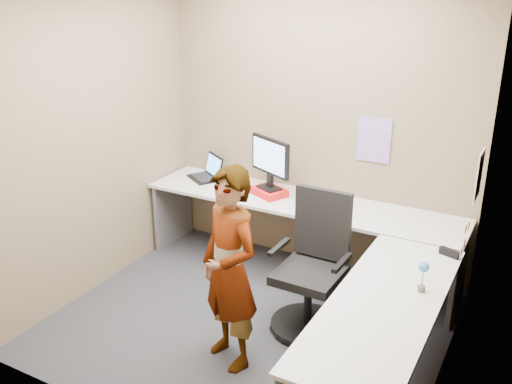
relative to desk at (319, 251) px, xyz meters
The scene contains 20 objects.
ground 0.83m from the desk, 138.54° to the right, with size 3.00×3.00×0.00m, color black.
wall_back 1.27m from the desk, 115.54° to the left, with size 3.00×3.00×0.00m, color brown.
wall_right 1.36m from the desk, 19.95° to the right, with size 2.70×2.70×0.00m, color brown.
wall_left 2.12m from the desk, 168.73° to the right, with size 2.70×2.70×0.00m, color brown.
desk is the anchor object (origin of this frame).
paper_ream 0.97m from the desk, 142.13° to the left, with size 0.31×0.23×0.06m, color red.
monitor 1.08m from the desk, 141.31° to the left, with size 0.47×0.25×0.48m.
laptop 1.67m from the desk, 154.91° to the left, with size 0.42×0.40×0.23m.
trackball_mouse 0.97m from the desk, 143.53° to the left, with size 0.12×0.08×0.07m.
origami 0.54m from the desk, 122.06° to the left, with size 0.10×0.10×0.06m, color white.
stapler 0.99m from the desk, ahead, with size 0.15×0.04×0.06m, color black.
flower 1.06m from the desk, 27.33° to the right, with size 0.07×0.07×0.22m.
calendar_purple 1.15m from the desk, 82.85° to the left, with size 0.30×0.01×0.40m, color #846BB7.
calendar_white 1.35m from the desk, 26.02° to the left, with size 0.01×0.28×0.38m, color white.
sticky_note_a 1.13m from the desk, ahead, with size 0.01×0.07×0.07m, color #F2E059.
sticky_note_b 1.10m from the desk, 11.49° to the left, with size 0.01×0.07×0.07m, color pink.
sticky_note_c 1.08m from the desk, ahead, with size 0.01×0.07×0.07m, color pink.
sticky_note_d 1.15m from the desk, 16.61° to the left, with size 0.01×0.07×0.07m, color #F2E059.
office_chair 0.21m from the desk, 82.62° to the right, with size 0.59×0.59×1.10m.
person 0.91m from the desk, 110.87° to the right, with size 0.54×0.36×1.49m, color #999399.
Camera 1 is at (1.95, -3.43, 2.67)m, focal length 40.00 mm.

